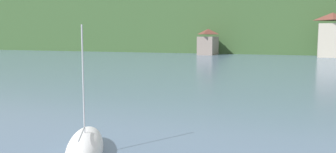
{
  "coord_description": "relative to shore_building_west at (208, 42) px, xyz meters",
  "views": [
    {
      "loc": [
        8.85,
        21.1,
        4.16
      ],
      "look_at": [
        0.0,
        43.29,
        1.46
      ],
      "focal_mm": 37.8,
      "sensor_mm": 36.0,
      "label": 1
    }
  ],
  "objects": [
    {
      "name": "shore_building_west",
      "position": [
        0.0,
        0.0,
        0.0
      ],
      "size": [
        3.76,
        6.28,
        5.95
      ],
      "color": "gray",
      "rests_on": "ground_plane"
    },
    {
      "name": "sailboat_near_0",
      "position": [
        14.72,
        -69.67,
        -2.62
      ],
      "size": [
        3.22,
        4.45,
        4.89
      ],
      "rotation": [
        0.0,
        0.0,
        2.08
      ],
      "color": "white",
      "rests_on": "ground_plane"
    },
    {
      "name": "shore_building_westcentral",
      "position": [
        25.91,
        -0.81,
        1.46
      ],
      "size": [
        5.27,
        4.57,
        8.96
      ],
      "color": "#BCB29E",
      "rests_on": "ground_plane"
    }
  ]
}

